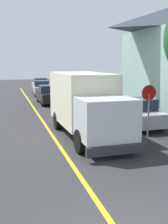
% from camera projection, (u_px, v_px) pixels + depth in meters
% --- Properties ---
extents(centre_line_yellow, '(0.16, 56.00, 0.01)m').
position_uv_depth(centre_line_yellow, '(51.00, 133.00, 15.22)').
color(centre_line_yellow, gold).
rests_on(centre_line_yellow, ground).
extents(box_truck, '(2.58, 7.24, 3.20)m').
position_uv_depth(box_truck, '(86.00, 102.00, 14.26)').
color(box_truck, '#F2EDCC').
rests_on(box_truck, ground).
extents(parked_car_near, '(1.80, 4.40, 1.67)m').
position_uv_depth(parked_car_near, '(75.00, 104.00, 20.49)').
color(parked_car_near, maroon).
rests_on(parked_car_near, ground).
extents(parked_car_mid, '(1.85, 4.42, 1.67)m').
position_uv_depth(parked_car_mid, '(49.00, 95.00, 26.00)').
color(parked_car_mid, black).
rests_on(parked_car_mid, ground).
extents(parked_car_far, '(1.97, 4.47, 1.67)m').
position_uv_depth(parked_car_far, '(42.00, 88.00, 32.79)').
color(parked_car_far, '#B7B7BC').
rests_on(parked_car_far, ground).
extents(parked_car_furthest, '(1.97, 4.47, 1.67)m').
position_uv_depth(parked_car_furthest, '(41.00, 85.00, 38.29)').
color(parked_car_furthest, silver).
rests_on(parked_car_furthest, ground).
extents(parked_van_across, '(2.00, 4.48, 1.67)m').
position_uv_depth(parked_van_across, '(137.00, 113.00, 16.72)').
color(parked_van_across, '#B7B7BC').
rests_on(parked_van_across, ground).
extents(stop_sign, '(0.80, 0.10, 2.65)m').
position_uv_depth(stop_sign, '(149.00, 101.00, 14.13)').
color(stop_sign, gray).
rests_on(stop_sign, ground).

